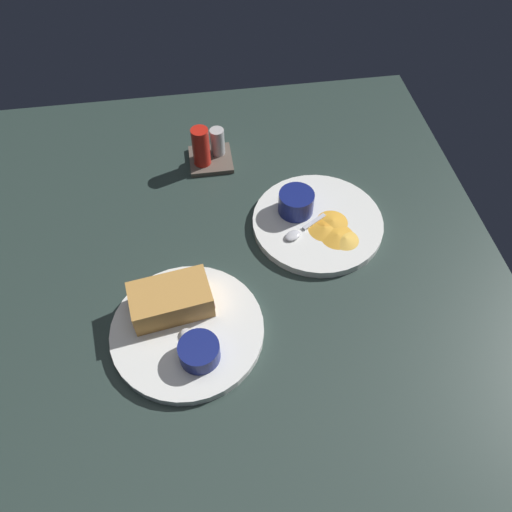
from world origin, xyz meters
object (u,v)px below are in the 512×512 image
Objects in this scene: plate_sandwich_main at (188,330)px; spoon_by_gravy_ramekin at (298,232)px; plate_chips_companion at (317,223)px; ramekin_light_gravy at (296,202)px; ramekin_dark_sauce at (199,351)px; sandwich_half_near at (171,300)px; condiment_caddy at (208,150)px; spoon_by_dark_ramekin at (184,330)px.

spoon_by_gravy_ramekin is (21.83, 17.03, 1.16)cm from plate_sandwich_main.
ramekin_light_gravy reaches higher than plate_chips_companion.
ramekin_dark_sauce is (1.68, -5.38, 2.56)cm from plate_sandwich_main.
plate_sandwich_main is at bearing 107.39° from ramekin_dark_sauce.
sandwich_half_near is 37.78cm from condiment_caddy.
plate_sandwich_main is 2.64× the size of condiment_caddy.
plate_chips_companion is at bearing -39.81° from ramekin_light_gravy.
ramekin_dark_sauce is 35.08cm from ramekin_light_gravy.
ramekin_dark_sauce is at bearing -96.92° from condiment_caddy.
sandwich_half_near reaches higher than ramekin_dark_sauce.
spoon_by_gravy_ramekin is (-0.69, -5.80, -1.98)cm from ramekin_light_gravy.
sandwich_half_near is 5.48cm from spoon_by_dark_ramekin.
plate_sandwich_main is at bearing -134.59° from ramekin_light_gravy.
plate_sandwich_main and plate_chips_companion have the same top height.
spoon_by_gravy_ramekin is at bearing 37.97° from plate_sandwich_main.
sandwich_half_near is 1.47× the size of spoon_by_dark_ramekin.
sandwich_half_near is 27.21cm from spoon_by_gravy_ramekin.
ramekin_light_gravy reaches higher than spoon_by_dark_ramekin.
plate_sandwich_main is 27.71cm from spoon_by_gravy_ramekin.
ramekin_light_gravy is (22.52, 22.84, 3.14)cm from plate_sandwich_main.
spoon_by_gravy_ramekin is (20.14, 22.42, -1.39)cm from ramekin_dark_sauce.
ramekin_light_gravy is at bearing 53.57° from ramekin_dark_sauce.
condiment_caddy is (7.79, 41.41, 1.44)cm from spoon_by_dark_ramekin.
spoon_by_dark_ramekin is 28.42cm from spoon_by_gravy_ramekin.
sandwich_half_near is 2.19× the size of ramekin_dark_sauce.
sandwich_half_near is at bearing -104.43° from condiment_caddy.
ramekin_dark_sauce is at bearing -126.43° from ramekin_light_gravy.
ramekin_dark_sauce is 0.70× the size of spoon_by_gravy_ramekin.
sandwich_half_near is at bearing 116.39° from plate_sandwich_main.
condiment_caddy is at bearing 131.90° from plate_chips_companion.
ramekin_light_gravy is 0.71× the size of condiment_caddy.
plate_sandwich_main is 1.38cm from spoon_by_dark_ramekin.
condiment_caddy reaches higher than sandwich_half_near.
sandwich_half_near is at bearing -151.42° from plate_chips_companion.
ramekin_light_gravy is (-3.74, 3.12, 3.14)cm from plate_chips_companion.
spoon_by_dark_ramekin is 1.01× the size of condiment_caddy.
ramekin_dark_sauce reaches higher than plate_chips_companion.
plate_chips_companion is (26.75, 20.28, -1.16)cm from spoon_by_dark_ramekin.
sandwich_half_near is 10.39cm from ramekin_dark_sauce.
spoon_by_gravy_ramekin is at bearing -96.78° from ramekin_light_gravy.
plate_chips_companion is 2.71× the size of spoon_by_gravy_ramekin.
plate_sandwich_main is 1.00× the size of plate_chips_companion.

